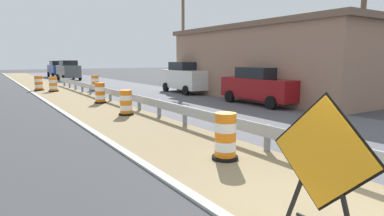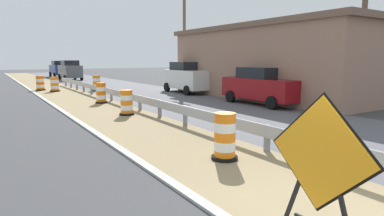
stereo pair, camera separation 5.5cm
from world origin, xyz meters
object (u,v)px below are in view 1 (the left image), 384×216
at_px(car_mid_far_lane, 262,86).
at_px(traffic_barrel_nearest, 225,138).
at_px(car_trailing_near_lane, 186,77).
at_px(traffic_barrel_farther, 53,85).
at_px(traffic_barrel_mid, 100,94).
at_px(warning_sign_diamond, 322,159).
at_px(traffic_barrel_far, 95,84).
at_px(car_lead_far_lane, 68,70).
at_px(utility_pole_near, 364,0).
at_px(traffic_barrel_close, 126,104).
at_px(car_lead_near_lane, 58,69).
at_px(traffic_barrel_farthest, 39,84).
at_px(utility_pole_mid, 183,36).

bearing_deg(car_mid_far_lane, traffic_barrel_nearest, -48.98).
xyz_separation_m(car_trailing_near_lane, car_mid_far_lane, (0.26, -7.22, -0.10)).
distance_m(traffic_barrel_farther, car_trailing_near_lane, 9.77).
bearing_deg(traffic_barrel_mid, warning_sign_diamond, -96.05).
xyz_separation_m(traffic_barrel_nearest, traffic_barrel_far, (2.47, 18.80, 0.01)).
height_order(car_lead_far_lane, utility_pole_near, utility_pole_near).
bearing_deg(warning_sign_diamond, traffic_barrel_close, -98.97).
bearing_deg(utility_pole_near, traffic_barrel_mid, 135.40).
bearing_deg(car_lead_near_lane, car_trailing_near_lane, -172.40).
relative_size(traffic_barrel_nearest, traffic_barrel_mid, 1.01).
height_order(car_trailing_near_lane, car_lead_far_lane, car_lead_far_lane).
distance_m(traffic_barrel_farthest, utility_pole_mid, 11.71).
relative_size(traffic_barrel_close, traffic_barrel_farther, 1.00).
height_order(traffic_barrel_mid, car_trailing_near_lane, car_trailing_near_lane).
height_order(traffic_barrel_nearest, traffic_barrel_farthest, traffic_barrel_nearest).
bearing_deg(car_lead_far_lane, traffic_barrel_mid, 171.43).
xyz_separation_m(traffic_barrel_farthest, car_lead_far_lane, (4.73, 11.80, 0.61)).
xyz_separation_m(traffic_barrel_far, utility_pole_mid, (6.74, -1.77, 3.65)).
bearing_deg(traffic_barrel_far, traffic_barrel_farther, 164.34).
bearing_deg(traffic_barrel_far, utility_pole_mid, -14.69).
relative_size(traffic_barrel_close, car_lead_far_lane, 0.24).
bearing_deg(traffic_barrel_far, car_mid_far_lane, -67.33).
xyz_separation_m(warning_sign_diamond, traffic_barrel_farther, (0.62, 22.88, -0.57)).
bearing_deg(traffic_barrel_far, car_lead_far_lane, 85.46).
distance_m(traffic_barrel_close, car_trailing_near_lane, 9.61).
distance_m(traffic_barrel_nearest, car_lead_near_lane, 40.09).
height_order(traffic_barrel_nearest, car_trailing_near_lane, car_trailing_near_lane).
bearing_deg(car_mid_far_lane, warning_sign_diamond, -40.75).
relative_size(car_trailing_near_lane, car_lead_far_lane, 1.02).
xyz_separation_m(car_lead_near_lane, car_trailing_near_lane, (3.57, -26.24, 0.01)).
bearing_deg(car_lead_far_lane, traffic_barrel_close, 172.26).
relative_size(warning_sign_diamond, utility_pole_mid, 0.24).
bearing_deg(car_lead_near_lane, traffic_barrel_close, 173.82).
bearing_deg(traffic_barrel_farthest, utility_pole_mid, -21.34).
bearing_deg(warning_sign_diamond, car_lead_near_lane, -98.02).
relative_size(car_lead_near_lane, car_trailing_near_lane, 1.02).
xyz_separation_m(traffic_barrel_nearest, traffic_barrel_mid, (0.56, 11.44, -0.01)).
distance_m(traffic_barrel_nearest, traffic_barrel_close, 7.15).
bearing_deg(warning_sign_diamond, utility_pole_near, -153.27).
bearing_deg(traffic_barrel_farthest, traffic_barrel_mid, -79.96).
bearing_deg(car_mid_far_lane, utility_pole_near, 27.80).
xyz_separation_m(traffic_barrel_close, traffic_barrel_far, (2.13, 11.66, 0.04)).
height_order(traffic_barrel_far, car_lead_near_lane, car_lead_near_lane).
relative_size(traffic_barrel_farther, car_mid_far_lane, 0.22).
relative_size(traffic_barrel_close, car_lead_near_lane, 0.23).
xyz_separation_m(traffic_barrel_mid, utility_pole_near, (9.09, -8.97, 4.41)).
distance_m(traffic_barrel_farther, traffic_barrel_farthest, 1.67).
bearing_deg(car_trailing_near_lane, traffic_barrel_far, -134.57).
relative_size(traffic_barrel_mid, car_trailing_near_lane, 0.24).
xyz_separation_m(traffic_barrel_nearest, utility_pole_mid, (9.21, 17.03, 3.67)).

